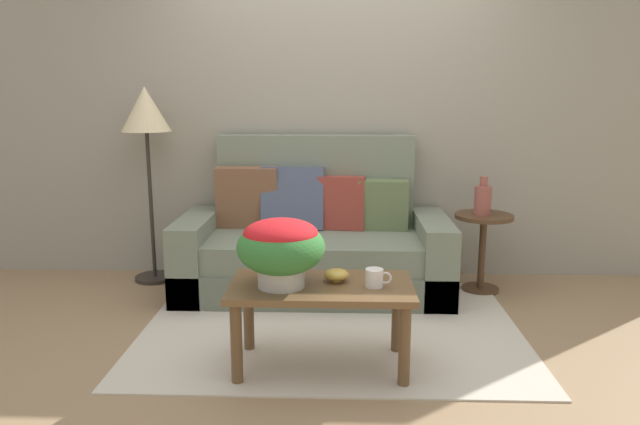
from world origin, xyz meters
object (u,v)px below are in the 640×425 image
at_px(side_table, 483,238).
at_px(table_vase, 483,199).
at_px(couch, 314,245).
at_px(snack_bowl, 336,275).
at_px(coffee_mug, 375,278).
at_px(floor_lamp, 146,121).
at_px(potted_plant, 281,246).
at_px(coffee_table, 321,298).

relative_size(side_table, table_vase, 2.08).
distance_m(couch, snack_bowl, 1.28).
distance_m(coffee_mug, snack_bowl, 0.22).
xyz_separation_m(couch, floor_lamp, (-1.28, 0.18, 0.91)).
distance_m(snack_bowl, table_vase, 1.65).
xyz_separation_m(side_table, potted_plant, (-1.37, -1.35, 0.29)).
bearing_deg(table_vase, snack_bowl, -130.26).
relative_size(coffee_mug, table_vase, 0.49).
bearing_deg(table_vase, couch, 179.56).
distance_m(floor_lamp, table_vase, 2.58).
distance_m(coffee_table, snack_bowl, 0.15).
distance_m(side_table, coffee_mug, 1.61).
bearing_deg(coffee_table, snack_bowl, 30.97).
bearing_deg(coffee_mug, floor_lamp, 137.42).
bearing_deg(potted_plant, side_table, 44.66).
bearing_deg(snack_bowl, side_table, 49.38).
xyz_separation_m(potted_plant, table_vase, (1.35, 1.34, 0.01)).
bearing_deg(couch, side_table, -0.15).
height_order(coffee_table, snack_bowl, snack_bowl).
height_order(side_table, coffee_mug, side_table).
distance_m(couch, coffee_mug, 1.41).
bearing_deg(floor_lamp, table_vase, -4.30).
distance_m(side_table, table_vase, 0.30).
height_order(coffee_table, coffee_mug, coffee_mug).
bearing_deg(couch, floor_lamp, 172.01).
relative_size(coffee_table, table_vase, 3.45).
bearing_deg(side_table, potted_plant, -135.34).
bearing_deg(side_table, coffee_table, -131.58).
height_order(coffee_table, side_table, side_table).
bearing_deg(potted_plant, coffee_table, 12.25).
relative_size(side_table, potted_plant, 1.28).
height_order(couch, side_table, couch).
distance_m(coffee_table, floor_lamp, 2.20).
bearing_deg(coffee_mug, potted_plant, -178.77).
distance_m(couch, potted_plant, 1.40).
relative_size(couch, potted_plant, 4.29).
distance_m(floor_lamp, coffee_mug, 2.37).
bearing_deg(floor_lamp, couch, -7.99).
bearing_deg(table_vase, potted_plant, -135.07).
xyz_separation_m(couch, snack_bowl, (0.18, -1.26, 0.17)).
xyz_separation_m(coffee_table, coffee_mug, (0.28, -0.03, 0.13)).
distance_m(coffee_table, potted_plant, 0.37).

